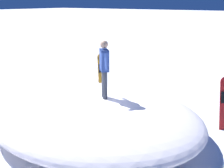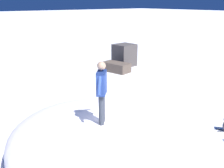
{
  "view_description": "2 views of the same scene",
  "coord_description": "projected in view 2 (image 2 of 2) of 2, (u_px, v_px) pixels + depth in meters",
  "views": [
    {
      "loc": [
        6.16,
        5.04,
        3.88
      ],
      "look_at": [
        -0.3,
        0.46,
        1.57
      ],
      "focal_mm": 45.7,
      "sensor_mm": 36.0,
      "label": 1
    },
    {
      "loc": [
        -4.17,
        -5.1,
        4.27
      ],
      "look_at": [
        0.34,
        0.53,
        2.03
      ],
      "focal_mm": 42.85,
      "sensor_mm": 36.0,
      "label": 2
    }
  ],
  "objects": [
    {
      "name": "rock_outcrop",
      "position": [
        122.0,
        58.0,
        17.87
      ],
      "size": [
        2.75,
        2.47,
        1.49
      ],
      "color": "brown",
      "rests_on": "ground"
    },
    {
      "name": "snowboarder_standing",
      "position": [
        102.0,
        89.0,
        6.95
      ],
      "size": [
        0.78,
        0.79,
        1.7
      ],
      "color": "#333842",
      "rests_on": "snow_mound"
    },
    {
      "name": "ground",
      "position": [
        114.0,
        159.0,
        7.55
      ],
      "size": [
        240.0,
        240.0,
        0.0
      ],
      "primitive_type": "plane",
      "color": "white"
    },
    {
      "name": "snow_mound",
      "position": [
        114.0,
        143.0,
        7.31
      ],
      "size": [
        5.93,
        7.05,
        1.12
      ],
      "primitive_type": "ellipsoid",
      "rotation": [
        0.0,
        0.0,
        1.52
      ],
      "color": "white",
      "rests_on": "ground"
    }
  ]
}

